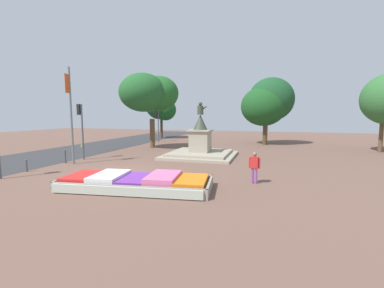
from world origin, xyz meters
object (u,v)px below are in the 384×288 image
at_px(flower_planter, 136,182).
at_px(banner_pole, 71,114).
at_px(kerb_bollard_mid_b, 26,165).
at_px(pedestrian_with_handbag, 254,166).
at_px(traffic_light_far_corner, 157,121).
at_px(traffic_light_mid_block, 81,122).
at_px(kerb_bollard_north, 65,156).
at_px(statue_monument, 200,147).

relative_size(flower_planter, banner_pole, 1.10).
relative_size(flower_planter, kerb_bollard_mid_b, 9.67).
bearing_deg(pedestrian_with_handbag, traffic_light_far_corner, 127.49).
relative_size(traffic_light_mid_block, kerb_bollard_north, 4.31).
bearing_deg(pedestrian_with_handbag, kerb_bollard_mid_b, -174.66).
height_order(statue_monument, traffic_light_mid_block, statue_monument).
xyz_separation_m(statue_monument, kerb_bollard_mid_b, (-8.48, -8.47, -0.38)).
distance_m(traffic_light_mid_block, pedestrian_with_handbag, 13.51).
relative_size(banner_pole, kerb_bollard_north, 6.77).
bearing_deg(kerb_bollard_mid_b, pedestrian_with_handbag, 5.34).
relative_size(banner_pole, pedestrian_with_handbag, 4.19).
xyz_separation_m(banner_pole, pedestrian_with_handbag, (12.26, -1.56, -2.56)).
xyz_separation_m(banner_pole, kerb_bollard_north, (-0.77, 0.09, -2.95)).
height_order(banner_pole, pedestrian_with_handbag, banner_pole).
distance_m(traffic_light_far_corner, kerb_bollard_mid_b, 17.91).
bearing_deg(traffic_light_far_corner, kerb_bollard_north, -91.36).
distance_m(traffic_light_far_corner, pedestrian_with_handbag, 20.90).
bearing_deg(statue_monument, flower_planter, -92.74).
bearing_deg(flower_planter, traffic_light_mid_block, 143.28).
bearing_deg(kerb_bollard_mid_b, flower_planter, -8.96).
xyz_separation_m(flower_planter, traffic_light_far_corner, (-7.51, 19.02, 2.38)).
relative_size(kerb_bollard_mid_b, kerb_bollard_north, 0.77).
relative_size(banner_pole, kerb_bollard_mid_b, 8.80).
height_order(flower_planter, statue_monument, statue_monument).
bearing_deg(statue_monument, kerb_bollard_mid_b, -135.04).
xyz_separation_m(statue_monument, traffic_light_mid_block, (-8.25, -3.93, 2.08)).
distance_m(statue_monument, traffic_light_mid_block, 9.37).
height_order(traffic_light_far_corner, pedestrian_with_handbag, traffic_light_far_corner).
xyz_separation_m(traffic_light_mid_block, kerb_bollard_mid_b, (-0.23, -4.54, -2.46)).
height_order(traffic_light_mid_block, pedestrian_with_handbag, traffic_light_mid_block).
bearing_deg(banner_pole, traffic_light_far_corner, 91.60).
bearing_deg(traffic_light_mid_block, kerb_bollard_mid_b, -92.89).
height_order(traffic_light_far_corner, kerb_bollard_north, traffic_light_far_corner).
xyz_separation_m(traffic_light_far_corner, banner_pole, (0.42, -14.97, 0.78)).
bearing_deg(traffic_light_far_corner, kerb_bollard_mid_b, -91.63).
xyz_separation_m(traffic_light_far_corner, kerb_bollard_north, (-0.35, -14.87, -2.16)).
bearing_deg(banner_pole, traffic_light_mid_block, 111.60).
bearing_deg(traffic_light_far_corner, banner_pole, -88.40).
height_order(traffic_light_mid_block, kerb_bollard_north, traffic_light_mid_block).
relative_size(pedestrian_with_handbag, kerb_bollard_north, 1.62).
xyz_separation_m(traffic_light_mid_block, kerb_bollard_north, (-0.08, -1.66, -2.34)).
bearing_deg(traffic_light_mid_block, pedestrian_with_handbag, -14.34).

